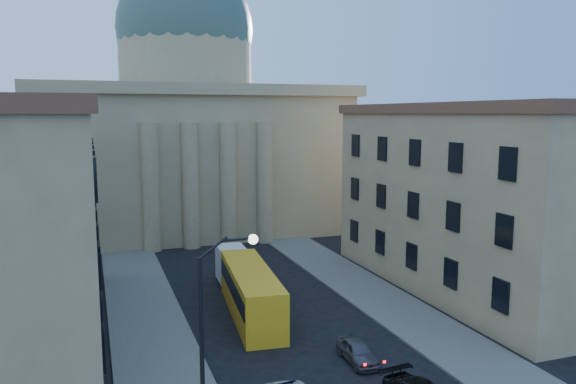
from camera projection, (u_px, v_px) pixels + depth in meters
name	position (u px, v px, depth m)	size (l,w,h in m)	color
sidewalk_left	(155.00, 348.00, 33.34)	(5.00, 60.00, 0.15)	#5A5852
sidewalk_right	(405.00, 314.00, 38.94)	(5.00, 60.00, 0.15)	#5A5852
church	(188.00, 130.00, 69.49)	(68.02, 28.76, 36.60)	#937E5A
building_right	(474.00, 196.00, 44.45)	(11.60, 26.60, 14.70)	tan
street_lamp	(214.00, 319.00, 23.78)	(2.62, 0.44, 8.83)	black
car_right_far	(358.00, 351.00, 31.60)	(1.45, 3.60, 1.23)	#4A494E
car_right_distant	(254.00, 275.00, 46.50)	(1.31, 3.75, 1.24)	black
city_bus	(251.00, 291.00, 38.73)	(3.80, 11.89, 3.29)	yellow
box_truck	(234.00, 269.00, 45.25)	(2.40, 5.59, 3.02)	silver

